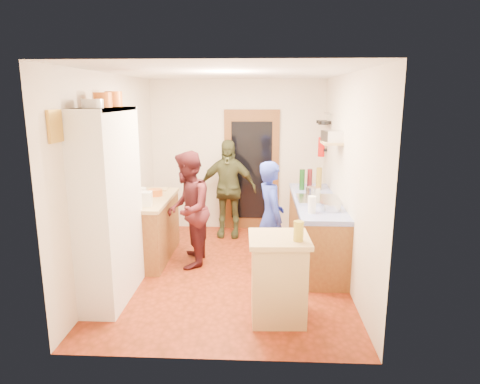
# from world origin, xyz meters

# --- Properties ---
(floor) EXTENTS (3.00, 4.00, 0.02)m
(floor) POSITION_xyz_m (0.00, 0.00, -0.01)
(floor) COLOR maroon
(floor) RESTS_ON ground
(ceiling) EXTENTS (3.00, 4.00, 0.02)m
(ceiling) POSITION_xyz_m (0.00, 0.00, 2.61)
(ceiling) COLOR silver
(ceiling) RESTS_ON ground
(wall_back) EXTENTS (3.00, 0.02, 2.60)m
(wall_back) POSITION_xyz_m (0.00, 2.01, 1.30)
(wall_back) COLOR silver
(wall_back) RESTS_ON ground
(wall_front) EXTENTS (3.00, 0.02, 2.60)m
(wall_front) POSITION_xyz_m (0.00, -2.01, 1.30)
(wall_front) COLOR silver
(wall_front) RESTS_ON ground
(wall_left) EXTENTS (0.02, 4.00, 2.60)m
(wall_left) POSITION_xyz_m (-1.51, 0.00, 1.30)
(wall_left) COLOR silver
(wall_left) RESTS_ON ground
(wall_right) EXTENTS (0.02, 4.00, 2.60)m
(wall_right) POSITION_xyz_m (1.51, 0.00, 1.30)
(wall_right) COLOR silver
(wall_right) RESTS_ON ground
(door_frame) EXTENTS (0.95, 0.06, 2.10)m
(door_frame) POSITION_xyz_m (0.25, 1.97, 1.05)
(door_frame) COLOR brown
(door_frame) RESTS_ON ground
(door_glass) EXTENTS (0.70, 0.02, 1.70)m
(door_glass) POSITION_xyz_m (0.25, 1.94, 1.05)
(door_glass) COLOR black
(door_glass) RESTS_ON door_frame
(hutch_body) EXTENTS (0.40, 1.20, 2.20)m
(hutch_body) POSITION_xyz_m (-1.30, -0.80, 1.10)
(hutch_body) COLOR white
(hutch_body) RESTS_ON ground
(hutch_top_shelf) EXTENTS (0.40, 1.14, 0.04)m
(hutch_top_shelf) POSITION_xyz_m (-1.30, -0.80, 2.18)
(hutch_top_shelf) COLOR white
(hutch_top_shelf) RESTS_ON hutch_body
(plate_stack) EXTENTS (0.22, 0.22, 0.09)m
(plate_stack) POSITION_xyz_m (-1.30, -1.08, 2.25)
(plate_stack) COLOR white
(plate_stack) RESTS_ON hutch_top_shelf
(orange_pot_a) EXTENTS (0.20, 0.20, 0.16)m
(orange_pot_a) POSITION_xyz_m (-1.30, -0.78, 2.28)
(orange_pot_a) COLOR orange
(orange_pot_a) RESTS_ON hutch_top_shelf
(orange_pot_b) EXTENTS (0.20, 0.20, 0.17)m
(orange_pot_b) POSITION_xyz_m (-1.30, -0.43, 2.29)
(orange_pot_b) COLOR orange
(orange_pot_b) RESTS_ON hutch_top_shelf
(left_counter_base) EXTENTS (0.60, 1.40, 0.85)m
(left_counter_base) POSITION_xyz_m (-1.20, 0.45, 0.42)
(left_counter_base) COLOR brown
(left_counter_base) RESTS_ON ground
(left_counter_top) EXTENTS (0.64, 1.44, 0.05)m
(left_counter_top) POSITION_xyz_m (-1.20, 0.45, 0.88)
(left_counter_top) COLOR tan
(left_counter_top) RESTS_ON left_counter_base
(toaster) EXTENTS (0.27, 0.20, 0.19)m
(toaster) POSITION_xyz_m (-1.15, 0.01, 0.99)
(toaster) COLOR white
(toaster) RESTS_ON left_counter_top
(kettle) EXTENTS (0.16, 0.16, 0.18)m
(kettle) POSITION_xyz_m (-1.25, 0.28, 0.99)
(kettle) COLOR white
(kettle) RESTS_ON left_counter_top
(orange_bowl) EXTENTS (0.23, 0.23, 0.09)m
(orange_bowl) POSITION_xyz_m (-1.12, 0.59, 0.95)
(orange_bowl) COLOR orange
(orange_bowl) RESTS_ON left_counter_top
(chopping_board) EXTENTS (0.31, 0.23, 0.02)m
(chopping_board) POSITION_xyz_m (-1.18, 0.97, 0.91)
(chopping_board) COLOR tan
(chopping_board) RESTS_ON left_counter_top
(right_counter_base) EXTENTS (0.60, 2.20, 0.84)m
(right_counter_base) POSITION_xyz_m (1.20, 0.50, 0.42)
(right_counter_base) COLOR brown
(right_counter_base) RESTS_ON ground
(right_counter_top) EXTENTS (0.62, 2.22, 0.06)m
(right_counter_top) POSITION_xyz_m (1.20, 0.50, 0.87)
(right_counter_top) COLOR #2338C1
(right_counter_top) RESTS_ON right_counter_base
(hob) EXTENTS (0.55, 0.58, 0.04)m
(hob) POSITION_xyz_m (1.20, 0.39, 0.92)
(hob) COLOR silver
(hob) RESTS_ON right_counter_top
(pot_on_hob) EXTENTS (0.20, 0.20, 0.13)m
(pot_on_hob) POSITION_xyz_m (1.15, 0.50, 1.01)
(pot_on_hob) COLOR silver
(pot_on_hob) RESTS_ON hob
(bottle_a) EXTENTS (0.10, 0.10, 0.32)m
(bottle_a) POSITION_xyz_m (1.05, 1.11, 1.06)
(bottle_a) COLOR #143F14
(bottle_a) RESTS_ON right_counter_top
(bottle_b) EXTENTS (0.10, 0.10, 0.31)m
(bottle_b) POSITION_xyz_m (1.18, 1.22, 1.05)
(bottle_b) COLOR #591419
(bottle_b) RESTS_ON right_counter_top
(bottle_c) EXTENTS (0.11, 0.11, 0.35)m
(bottle_c) POSITION_xyz_m (1.31, 1.12, 1.07)
(bottle_c) COLOR olive
(bottle_c) RESTS_ON right_counter_top
(paper_towel) EXTENTS (0.12, 0.12, 0.21)m
(paper_towel) POSITION_xyz_m (1.05, -0.25, 1.01)
(paper_towel) COLOR white
(paper_towel) RESTS_ON right_counter_top
(mixing_bowl) EXTENTS (0.31, 0.31, 0.10)m
(mixing_bowl) POSITION_xyz_m (1.30, -0.12, 0.95)
(mixing_bowl) COLOR silver
(mixing_bowl) RESTS_ON right_counter_top
(island_base) EXTENTS (0.57, 0.57, 0.86)m
(island_base) POSITION_xyz_m (0.61, -1.23, 0.43)
(island_base) COLOR tan
(island_base) RESTS_ON ground
(island_top) EXTENTS (0.65, 0.65, 0.05)m
(island_top) POSITION_xyz_m (0.61, -1.23, 0.89)
(island_top) COLOR tan
(island_top) RESTS_ON island_base
(cutting_board) EXTENTS (0.36, 0.30, 0.02)m
(cutting_board) POSITION_xyz_m (0.55, -1.18, 0.90)
(cutting_board) COLOR white
(cutting_board) RESTS_ON island_top
(oil_jar) EXTENTS (0.11, 0.11, 0.20)m
(oil_jar) POSITION_xyz_m (0.79, -1.34, 1.01)
(oil_jar) COLOR #AD9E2D
(oil_jar) RESTS_ON island_top
(pan_rail) EXTENTS (0.02, 0.65, 0.02)m
(pan_rail) POSITION_xyz_m (1.46, 1.52, 2.05)
(pan_rail) COLOR silver
(pan_rail) RESTS_ON wall_right
(pan_hang_a) EXTENTS (0.18, 0.18, 0.05)m
(pan_hang_a) POSITION_xyz_m (1.40, 1.35, 1.92)
(pan_hang_a) COLOR black
(pan_hang_a) RESTS_ON pan_rail
(pan_hang_b) EXTENTS (0.16, 0.16, 0.05)m
(pan_hang_b) POSITION_xyz_m (1.40, 1.55, 1.90)
(pan_hang_b) COLOR black
(pan_hang_b) RESTS_ON pan_rail
(pan_hang_c) EXTENTS (0.17, 0.17, 0.05)m
(pan_hang_c) POSITION_xyz_m (1.40, 1.75, 1.91)
(pan_hang_c) COLOR black
(pan_hang_c) RESTS_ON pan_rail
(wall_shelf) EXTENTS (0.26, 0.42, 0.03)m
(wall_shelf) POSITION_xyz_m (1.37, 0.45, 1.70)
(wall_shelf) COLOR tan
(wall_shelf) RESTS_ON wall_right
(radio) EXTENTS (0.27, 0.34, 0.15)m
(radio) POSITION_xyz_m (1.37, 0.45, 1.79)
(radio) COLOR silver
(radio) RESTS_ON wall_shelf
(ext_bracket) EXTENTS (0.06, 0.10, 0.04)m
(ext_bracket) POSITION_xyz_m (1.47, 1.70, 1.45)
(ext_bracket) COLOR black
(ext_bracket) RESTS_ON wall_right
(fire_extinguisher) EXTENTS (0.11, 0.11, 0.32)m
(fire_extinguisher) POSITION_xyz_m (1.41, 1.70, 1.50)
(fire_extinguisher) COLOR red
(fire_extinguisher) RESTS_ON wall_right
(picture_frame) EXTENTS (0.03, 0.25, 0.30)m
(picture_frame) POSITION_xyz_m (-1.48, -1.55, 2.05)
(picture_frame) COLOR gold
(picture_frame) RESTS_ON wall_left
(person_hob) EXTENTS (0.50, 0.63, 1.50)m
(person_hob) POSITION_xyz_m (0.58, 0.03, 0.75)
(person_hob) COLOR #2535A2
(person_hob) RESTS_ON ground
(person_left) EXTENTS (0.64, 0.80, 1.60)m
(person_left) POSITION_xyz_m (-0.55, 0.24, 0.80)
(person_left) COLOR #43161A
(person_left) RESTS_ON ground
(person_back) EXTENTS (0.98, 0.45, 1.63)m
(person_back) POSITION_xyz_m (-0.13, 1.52, 0.82)
(person_back) COLOR #393C20
(person_back) RESTS_ON ground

